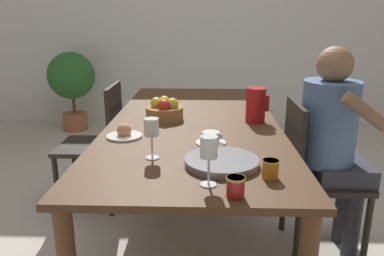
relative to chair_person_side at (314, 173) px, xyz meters
The scene contains 16 objects.
ground_plane 0.86m from the chair_person_side, 163.75° to the left, with size 20.00×20.00×0.00m, color beige.
wall_back 3.01m from the chair_person_side, 103.78° to the left, with size 10.00×0.06×2.60m.
dining_table 0.74m from the chair_person_side, 163.75° to the left, with size 1.00×2.16×0.72m.
chair_person_side is the anchor object (origin of this frame).
chair_opposite 1.47m from the chair_person_side, 159.47° to the left, with size 0.42×0.42×0.88m.
person_seated 0.24m from the chair_person_side, ahead, with size 0.39×0.41×1.19m.
red_pitcher 0.51m from the chair_person_side, 149.43° to the left, with size 0.14×0.12×0.21m.
wine_glass_water 1.03m from the chair_person_side, 153.07° to the right, with size 0.07×0.07×0.18m.
wine_glass_juice 1.01m from the chair_person_side, 130.76° to the right, with size 0.07×0.07×0.19m.
teacup_near_person 0.69m from the chair_person_side, 159.74° to the right, with size 0.15×0.15×0.06m.
serving_tray 0.79m from the chair_person_side, 137.45° to the right, with size 0.32×0.32×0.03m.
bread_plate 1.09m from the chair_person_side, behind, with size 0.19×0.19×0.08m.
jam_jar_amber 0.78m from the chair_person_side, 120.26° to the right, with size 0.07×0.07×0.07m.
jam_jar_red 0.99m from the chair_person_side, 122.97° to the right, with size 0.07×0.07×0.07m.
fruit_bowl 0.95m from the chair_person_side, 164.93° to the left, with size 0.23×0.23×0.14m.
potted_plant 3.26m from the chair_person_side, 132.71° to the left, with size 0.56×0.56×0.95m.
Camera 1 is at (0.06, -2.19, 1.32)m, focal length 35.00 mm.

